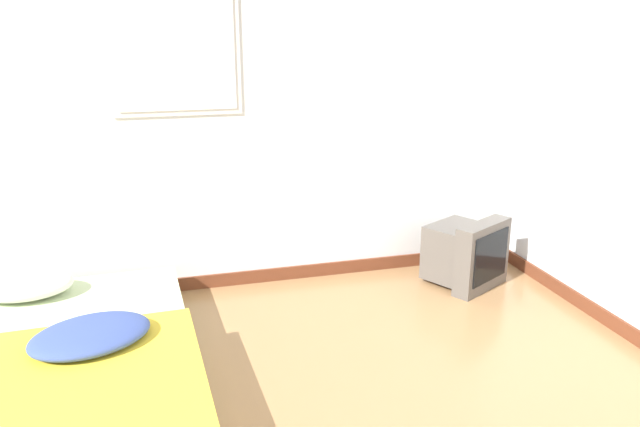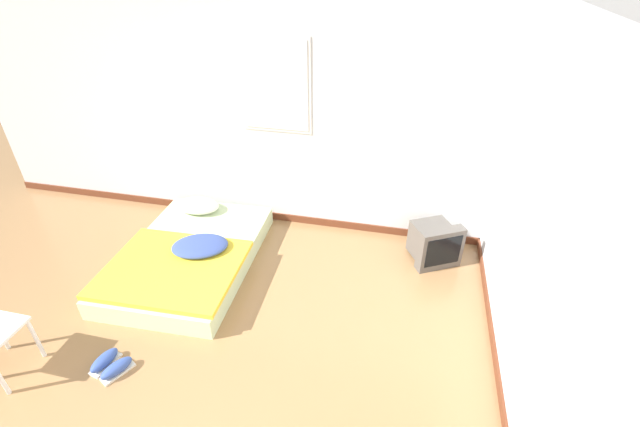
{
  "view_description": "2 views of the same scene",
  "coord_description": "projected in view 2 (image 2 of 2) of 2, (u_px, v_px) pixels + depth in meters",
  "views": [
    {
      "loc": [
        -0.08,
        -1.02,
        1.72
      ],
      "look_at": [
        0.8,
        2.17,
        0.7
      ],
      "focal_mm": 35.0,
      "sensor_mm": 36.0,
      "label": 1
    },
    {
      "loc": [
        1.56,
        -1.31,
        2.91
      ],
      "look_at": [
        0.79,
        2.05,
        0.72
      ],
      "focal_mm": 24.0,
      "sensor_mm": 36.0,
      "label": 2
    }
  ],
  "objects": [
    {
      "name": "wall_back",
      "position": [
        268.0,
        118.0,
        4.67
      ],
      "size": [
        7.3,
        0.08,
        2.6
      ],
      "color": "silver",
      "rests_on": "ground_plane"
    },
    {
      "name": "wall_right",
      "position": [
        606.0,
        405.0,
        1.78
      ],
      "size": [
        0.08,
        8.25,
        2.6
      ],
      "color": "silver",
      "rests_on": "ground_plane"
    },
    {
      "name": "mattress_bed",
      "position": [
        189.0,
        255.0,
        4.51
      ],
      "size": [
        1.34,
        1.94,
        0.35
      ],
      "color": "beige",
      "rests_on": "ground_plane"
    },
    {
      "name": "crt_tv",
      "position": [
        434.0,
        243.0,
        4.53
      ],
      "size": [
        0.58,
        0.58,
        0.46
      ],
      "color": "#56514C",
      "rests_on": "ground_plane"
    },
    {
      "name": "sneaker_pair",
      "position": [
        111.0,
        365.0,
        3.43
      ],
      "size": [
        0.33,
        0.32,
        0.1
      ],
      "color": "silver",
      "rests_on": "ground_plane"
    }
  ]
}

